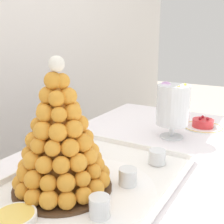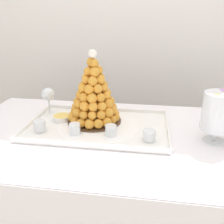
% 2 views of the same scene
% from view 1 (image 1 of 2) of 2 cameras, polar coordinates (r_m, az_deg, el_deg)
% --- Properties ---
extents(buffet_table, '(1.66, 0.86, 0.74)m').
position_cam_1_polar(buffet_table, '(0.98, 2.91, -17.02)').
color(buffet_table, brown).
rests_on(buffet_table, ground_plane).
extents(serving_tray, '(0.69, 0.44, 0.02)m').
position_cam_1_polar(serving_tray, '(0.84, -5.43, -14.86)').
color(serving_tray, white).
rests_on(serving_tray, buffet_table).
extents(croquembouche, '(0.27, 0.27, 0.36)m').
position_cam_1_polar(croquembouche, '(0.78, -10.11, -5.48)').
color(croquembouche, '#4C331E').
rests_on(croquembouche, serving_tray).
extents(dessert_cup_mid_left, '(0.05, 0.05, 0.05)m').
position_cam_1_polar(dessert_cup_mid_left, '(0.71, -2.47, -18.26)').
color(dessert_cup_mid_left, silver).
rests_on(dessert_cup_mid_left, serving_tray).
extents(dessert_cup_centre, '(0.05, 0.05, 0.05)m').
position_cam_1_polar(dessert_cup_centre, '(0.84, 3.12, -12.71)').
color(dessert_cup_centre, silver).
rests_on(dessert_cup_centre, serving_tray).
extents(dessert_cup_mid_right, '(0.06, 0.06, 0.05)m').
position_cam_1_polar(dessert_cup_mid_right, '(0.98, 8.87, -8.79)').
color(dessert_cup_mid_right, silver).
rests_on(dessert_cup_mid_right, serving_tray).
extents(creme_brulee_ramekin, '(0.10, 0.10, 0.02)m').
position_cam_1_polar(creme_brulee_ramekin, '(0.73, -18.57, -19.14)').
color(creme_brulee_ramekin, white).
rests_on(creme_brulee_ramekin, serving_tray).
extents(macaron_goblet, '(0.14, 0.14, 0.23)m').
position_cam_1_polar(macaron_goblet, '(1.21, 11.95, 1.30)').
color(macaron_goblet, white).
rests_on(macaron_goblet, buffet_table).
extents(fruit_tart_plate, '(0.18, 0.18, 0.05)m').
position_cam_1_polar(fruit_tart_plate, '(1.40, 17.44, -2.44)').
color(fruit_tart_plate, white).
rests_on(fruit_tart_plate, buffet_table).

